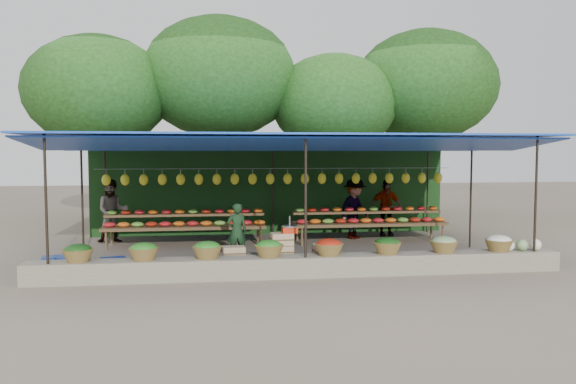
{
  "coord_description": "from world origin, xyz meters",
  "views": [
    {
      "loc": [
        -1.82,
        -13.58,
        2.44
      ],
      "look_at": [
        0.08,
        0.2,
        1.47
      ],
      "focal_mm": 35.0,
      "sensor_mm": 36.0,
      "label": 1
    }
  ],
  "objects": [
    {
      "name": "netting_backdrop",
      "position": [
        0.0,
        3.15,
        1.25
      ],
      "size": [
        10.6,
        0.06,
        2.5
      ],
      "primitive_type": "cube",
      "color": "#1C3F16",
      "rests_on": "ground"
    },
    {
      "name": "crate_counter",
      "position": [
        -0.39,
        -2.08,
        0.31
      ],
      "size": [
        2.37,
        0.37,
        0.77
      ],
      "color": "#A77E5F",
      "rests_on": "ground"
    },
    {
      "name": "blue_crate_front",
      "position": [
        -5.0,
        -1.61,
        0.16
      ],
      "size": [
        0.56,
        0.43,
        0.31
      ],
      "primitive_type": "cube",
      "rotation": [
        0.0,
        0.0,
        0.1
      ],
      "color": "navy",
      "rests_on": "ground"
    },
    {
      "name": "produce_baskets",
      "position": [
        -0.1,
        -2.75,
        0.56
      ],
      "size": [
        8.98,
        0.58,
        0.34
      ],
      "color": "brown",
      "rests_on": "stone_curb"
    },
    {
      "name": "customer_left",
      "position": [
        -4.48,
        2.1,
        0.86
      ],
      "size": [
        0.94,
        0.8,
        1.72
      ],
      "primitive_type": "imported",
      "rotation": [
        0.0,
        0.0,
        0.19
      ],
      "color": "slate",
      "rests_on": "ground"
    },
    {
      "name": "vendor_seated",
      "position": [
        -1.24,
        -0.8,
        0.65
      ],
      "size": [
        0.5,
        0.35,
        1.29
      ],
      "primitive_type": "imported",
      "rotation": [
        0.0,
        0.0,
        3.23
      ],
      "color": "#19381D",
      "rests_on": "ground"
    },
    {
      "name": "customer_right",
      "position": [
        3.27,
        2.26,
        0.83
      ],
      "size": [
        0.98,
        0.41,
        1.66
      ],
      "primitive_type": "imported",
      "rotation": [
        0.0,
        0.0,
        -0.01
      ],
      "color": "slate",
      "rests_on": "ground"
    },
    {
      "name": "blue_crate_back",
      "position": [
        -3.82,
        -1.84,
        0.15
      ],
      "size": [
        0.57,
        0.48,
        0.29
      ],
      "primitive_type": "cube",
      "rotation": [
        0.0,
        0.0,
        0.29
      ],
      "color": "navy",
      "rests_on": "ground"
    },
    {
      "name": "weighing_scale",
      "position": [
        -0.2,
        -2.08,
        0.85
      ],
      "size": [
        0.33,
        0.33,
        0.35
      ],
      "color": "red",
      "rests_on": "crate_counter"
    },
    {
      "name": "stone_curb",
      "position": [
        0.0,
        -2.75,
        0.2
      ],
      "size": [
        10.6,
        0.55,
        0.4
      ],
      "primitive_type": "cube",
      "color": "#6C6556",
      "rests_on": "ground"
    },
    {
      "name": "stall_canopy",
      "position": [
        -0.0,
        0.07,
        2.67
      ],
      "size": [
        10.8,
        6.6,
        2.82
      ],
      "color": "black",
      "rests_on": "ground"
    },
    {
      "name": "tree_row",
      "position": [
        0.5,
        6.09,
        4.7
      ],
      "size": [
        16.51,
        5.5,
        7.12
      ],
      "color": "#311D12",
      "rests_on": "ground"
    },
    {
      "name": "ground",
      "position": [
        0.0,
        0.0,
        0.0
      ],
      "size": [
        60.0,
        60.0,
        0.0
      ],
      "primitive_type": "plane",
      "color": "#685D4D",
      "rests_on": "ground"
    },
    {
      "name": "customer_mid",
      "position": [
        2.22,
        1.85,
        0.86
      ],
      "size": [
        1.27,
        1.16,
        1.71
      ],
      "primitive_type": "imported",
      "rotation": [
        0.0,
        0.0,
        0.63
      ],
      "color": "slate",
      "rests_on": "ground"
    },
    {
      "name": "fruit_table_right",
      "position": [
        2.51,
        1.35,
        0.61
      ],
      "size": [
        4.21,
        0.95,
        0.93
      ],
      "color": "brown",
      "rests_on": "ground"
    },
    {
      "name": "fruit_table_left",
      "position": [
        -2.49,
        1.35,
        0.61
      ],
      "size": [
        4.21,
        0.95,
        0.93
      ],
      "color": "brown",
      "rests_on": "ground"
    }
  ]
}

